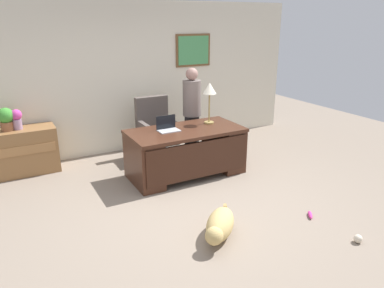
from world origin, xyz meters
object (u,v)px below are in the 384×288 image
at_px(desk_lamp, 209,91).
at_px(desk, 187,151).
at_px(credenza, 6,154).
at_px(potted_plant, 6,118).
at_px(dog_toy_bone, 310,215).
at_px(dog_toy_ball, 358,239).
at_px(armchair, 156,131).
at_px(vase_with_flowers, 17,118).
at_px(laptop, 167,127).
at_px(dog_lying, 220,225).
at_px(person_standing, 192,112).

bearing_deg(desk_lamp, desk, -162.35).
xyz_separation_m(credenza, desk_lamp, (3.02, -1.17, 0.92)).
xyz_separation_m(potted_plant, dog_toy_bone, (3.20, -3.24, -0.91)).
distance_m(dog_toy_ball, dog_toy_bone, 0.67).
bearing_deg(desk_lamp, armchair, 124.73).
relative_size(credenza, vase_with_flowers, 4.82).
distance_m(desk, credenza, 2.84).
distance_m(laptop, dog_toy_ball, 3.00).
bearing_deg(dog_lying, dog_toy_ball, -32.34).
xyz_separation_m(desk, credenza, (-2.51, 1.33, -0.04)).
relative_size(person_standing, vase_with_flowers, 5.03).
bearing_deg(desk, dog_toy_ball, -72.48).
relative_size(armchair, potted_plant, 2.99).
height_order(desk, armchair, armchair).
height_order(desk, person_standing, person_standing).
distance_m(potted_plant, dog_toy_ball, 5.16).
distance_m(person_standing, dog_toy_bone, 2.75).
distance_m(desk_lamp, dog_toy_ball, 3.03).
bearing_deg(armchair, desk_lamp, -55.27).
bearing_deg(potted_plant, vase_with_flowers, 0.00).
bearing_deg(potted_plant, credenza, -179.01).
bearing_deg(armchair, credenza, 172.66).
bearing_deg(dog_toy_ball, armchair, 104.11).
bearing_deg(credenza, vase_with_flowers, 0.36).
bearing_deg(dog_lying, dog_toy_bone, -7.20).
bearing_deg(person_standing, dog_toy_ball, -84.17).
xyz_separation_m(armchair, laptop, (-0.18, -0.90, 0.33)).
height_order(credenza, desk_lamp, desk_lamp).
bearing_deg(dog_lying, desk, 74.20).
bearing_deg(person_standing, desk, -124.13).
xyz_separation_m(desk, dog_lying, (-0.50, -1.75, -0.26)).
bearing_deg(potted_plant, person_standing, -12.09).
height_order(credenza, vase_with_flowers, vase_with_flowers).
relative_size(laptop, dog_toy_bone, 1.73).
relative_size(credenza, potted_plant, 4.25).
relative_size(dog_lying, dog_toy_bone, 3.56).
relative_size(credenza, dog_toy_bone, 8.28).
bearing_deg(armchair, desk, -84.95).
relative_size(credenza, dog_toy_ball, 15.97).
relative_size(dog_lying, desk_lamp, 0.98).
bearing_deg(laptop, potted_plant, 150.60).
bearing_deg(vase_with_flowers, dog_lying, -59.92).
height_order(person_standing, desk_lamp, person_standing).
height_order(desk_lamp, potted_plant, desk_lamp).
distance_m(armchair, desk_lamp, 1.32).
distance_m(person_standing, potted_plant, 2.98).
height_order(potted_plant, dog_toy_bone, potted_plant).
relative_size(vase_with_flowers, dog_toy_bone, 1.72).
bearing_deg(desk_lamp, dog_lying, -117.59).
relative_size(dog_lying, potted_plant, 1.83).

